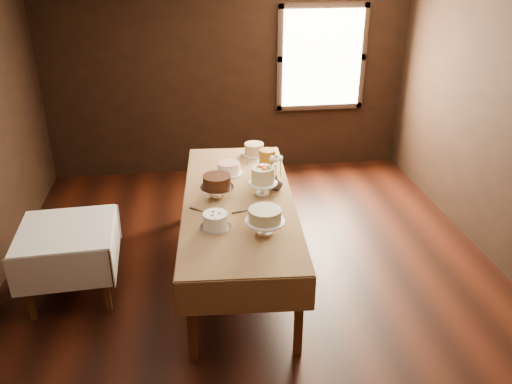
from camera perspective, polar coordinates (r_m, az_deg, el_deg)
The scene contains 18 objects.
floor at distance 5.10m, azimuth 0.31°, elevation -10.63°, with size 5.00×6.00×0.01m, color black.
wall_back at distance 7.27m, azimuth -3.10°, elevation 12.81°, with size 5.00×0.02×2.80m, color black.
window at distance 7.39m, azimuth 7.32°, elevation 14.45°, with size 1.10×0.05×1.30m, color #FFEABF.
display_table at distance 4.99m, azimuth -1.95°, elevation -1.26°, with size 1.21×2.73×0.82m.
side_table at distance 5.02m, azimuth -20.19°, elevation -4.62°, with size 0.88×0.88×0.70m.
cake_speckled at distance 5.96m, azimuth -0.22°, elevation 4.74°, with size 0.31×0.31×0.13m.
cake_lattice at distance 5.47m, azimuth -3.05°, elevation 2.58°, with size 0.30×0.30×0.11m.
cake_caramel at distance 5.48m, azimuth 1.24°, elevation 3.32°, with size 0.24×0.24×0.26m.
cake_chocolate at distance 4.94m, azimuth -4.32°, elevation 0.56°, with size 0.36×0.36×0.23m.
cake_flowers at distance 4.98m, azimuth 0.75°, elevation 1.08°, with size 0.28×0.28×0.29m.
cake_swirl at distance 4.42m, azimuth -4.51°, elevation -3.22°, with size 0.29×0.29×0.14m.
cake_cream at distance 4.31m, azimuth 0.99°, elevation -3.32°, with size 0.34×0.34×0.24m.
cake_server_a at distance 4.71m, azimuth -0.76°, elevation -2.06°, with size 0.24×0.03×0.01m, color silver.
cake_server_b at distance 4.55m, azimuth 1.95°, elevation -3.17°, with size 0.24×0.03×0.01m, color silver.
cake_server_d at distance 5.26m, azimuth 1.72°, elevation 1.03°, with size 0.24×0.03×0.01m, color silver.
cake_server_e at distance 4.71m, azimuth -5.68°, elevation -2.24°, with size 0.24×0.03×0.01m, color silver.
flower_vase at distance 5.10m, azimuth 2.20°, elevation 1.06°, with size 0.14×0.14×0.15m, color #2D2823.
flower_bouquet at distance 5.02m, azimuth 2.23°, elevation 3.06°, with size 0.14×0.14×0.20m, color white, non-canonical shape.
Camera 1 is at (-0.59, -4.06, 3.03)m, focal length 36.20 mm.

